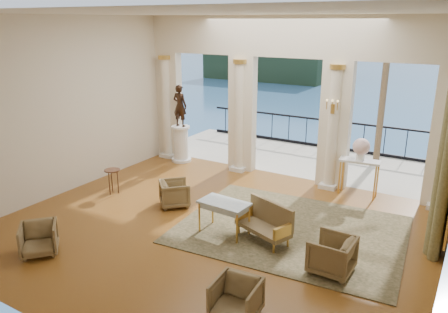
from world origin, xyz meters
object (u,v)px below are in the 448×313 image
Objects in this scene: armchair_a at (39,237)px; armchair_d at (175,192)px; armchair_c at (332,253)px; settee at (266,222)px; pedestal at (181,144)px; game_table at (224,205)px; armchair_b at (236,298)px; side_table at (112,173)px; statue at (180,106)px; console_table at (359,166)px.

armchair_d is at bearing 26.82° from armchair_a.
armchair_c is (5.07, 2.29, 0.04)m from armchair_a.
pedestal reaches higher than settee.
armchair_a is at bearing -132.10° from game_table.
armchair_b is 5.90m from side_table.
armchair_b is at bearing -44.16° from armchair_a.
statue reaches higher than console_table.
statue reaches higher than armchair_c.
armchair_b is at bearing -99.47° from console_table.
console_table reaches higher than armchair_c.
pedestal is at bearing 173.77° from console_table.
armchair_c reaches higher than side_table.
game_table is 0.83× the size of statue.
pedestal is 3.15m from side_table.
armchair_a is at bearing -64.24° from armchair_c.
settee is 1.14× the size of pedestal.
settee is 1.01× the size of statue.
game_table is 5.20m from pedestal.
pedestal reaches higher than armchair_b.
statue reaches higher than game_table.
settee is at bearing -112.79° from console_table.
armchair_b is 4.45m from armchair_d.
pedestal is (-5.35, 5.86, 0.21)m from armchair_b.
pedestal is (-1.12, 6.16, 0.21)m from armchair_a.
settee is 0.94m from game_table.
armchair_b is 0.66× the size of console_table.
armchair_a is 3.71m from game_table.
pedestal is (-4.65, 3.37, 0.16)m from settee.
armchair_d is 1.89m from side_table.
armchair_c is at bearing -31.99° from pedestal.
armchair_d is (-3.37, 2.91, 0.00)m from armchair_b.
pedestal is at bearing 180.00° from statue.
armchair_a is 1.04× the size of side_table.
game_table reaches higher than armchair_b.
statue is 5.72m from console_table.
settee is 4.55m from side_table.
game_table is (-2.42, 0.28, 0.27)m from armchair_c.
side_table is (-3.66, 0.44, -0.08)m from game_table.
armchair_d is at bearing -56.18° from pedestal.
armchair_c is at bearing 62.52° from armchair_b.
side_table is at bearing -156.68° from console_table.
pedestal is at bearing -120.56° from armchair_c.
console_table is (0.28, 5.91, 0.45)m from armchair_b.
settee is 2.01× the size of side_table.
armchair_d is 4.75m from console_table.
pedestal reaches higher than side_table.
armchair_a is at bearing 119.61° from armchair_d.
armchair_b is at bearing -47.61° from pedestal.
armchair_d is 3.84m from statue.
settee is at bearing 101.22° from armchair_b.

